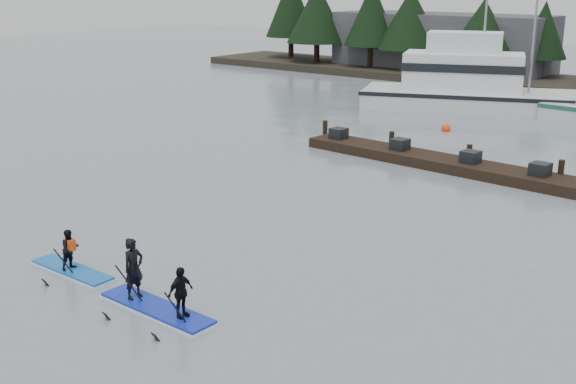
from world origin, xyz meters
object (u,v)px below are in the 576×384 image
Objects in this scene: floating_dock at (438,162)px; paddleboard_solo at (71,258)px; fishing_boat_large at (484,99)px; paddleboard_duo at (155,289)px.

paddleboard_solo reaches higher than floating_dock.
fishing_boat_large is 4.78× the size of paddleboard_duo.
paddleboard_solo is (-2.51, -16.83, 0.19)m from floating_dock.
fishing_boat_large is 31.41m from paddleboard_solo.
fishing_boat_large reaches higher than paddleboard_duo.
paddleboard_solo is 0.84× the size of paddleboard_duo.
fishing_boat_large is at bearing 100.78° from paddleboard_duo.
paddleboard_solo is (1.87, -31.35, -0.27)m from fishing_boat_large.
fishing_boat_large reaches higher than floating_dock.
floating_dock is 17.02m from paddleboard_solo.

